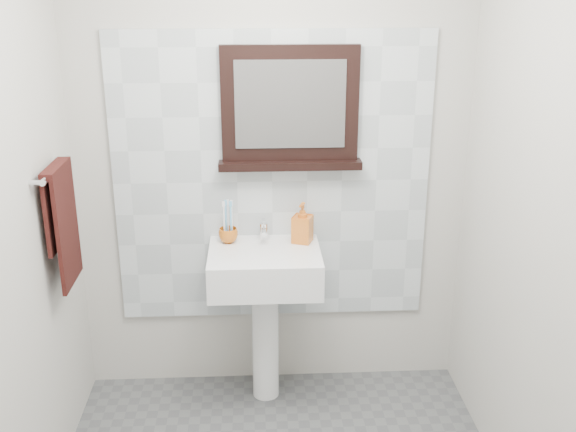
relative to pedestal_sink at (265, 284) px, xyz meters
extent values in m
cube|color=#B9B6B0|center=(0.05, 0.23, 0.57)|extent=(2.00, 0.01, 2.50)
cube|color=#B9B6B0|center=(1.05, -0.87, 0.57)|extent=(0.01, 2.20, 2.50)
cube|color=silver|center=(0.05, 0.21, 0.47)|extent=(1.60, 0.02, 1.50)
cylinder|color=white|center=(0.00, 0.05, -0.34)|extent=(0.14, 0.14, 0.68)
cube|color=white|center=(0.00, -0.01, 0.09)|extent=(0.55, 0.44, 0.18)
cylinder|color=silver|center=(0.00, -0.03, 0.17)|extent=(0.32, 0.32, 0.02)
cylinder|color=#4C4C4F|center=(0.00, -0.03, 0.18)|extent=(0.04, 0.04, 0.00)
cylinder|color=silver|center=(0.00, 0.14, 0.23)|extent=(0.04, 0.04, 0.09)
cylinder|color=silver|center=(0.00, 0.09, 0.25)|extent=(0.02, 0.10, 0.02)
cube|color=silver|center=(0.00, 0.15, 0.28)|extent=(0.02, 0.07, 0.01)
imported|color=#C15F16|center=(-0.18, 0.11, 0.22)|extent=(0.12, 0.12, 0.08)
cylinder|color=white|center=(-0.20, 0.10, 0.29)|extent=(0.01, 0.01, 0.19)
cube|color=white|center=(-0.20, 0.10, 0.39)|extent=(0.01, 0.01, 0.03)
cylinder|color=#67B9EB|center=(-0.16, 0.10, 0.29)|extent=(0.01, 0.01, 0.19)
cube|color=#67B9EB|center=(-0.16, 0.10, 0.39)|extent=(0.01, 0.01, 0.03)
cylinder|color=white|center=(-0.18, 0.13, 0.29)|extent=(0.01, 0.01, 0.19)
cube|color=white|center=(-0.18, 0.13, 0.39)|extent=(0.01, 0.01, 0.03)
cylinder|color=#67B9EB|center=(-0.19, 0.12, 0.29)|extent=(0.01, 0.01, 0.19)
cube|color=#67B9EB|center=(-0.19, 0.12, 0.39)|extent=(0.01, 0.01, 0.03)
cylinder|color=white|center=(-0.16, 0.12, 0.29)|extent=(0.01, 0.01, 0.19)
cube|color=white|center=(-0.16, 0.12, 0.39)|extent=(0.01, 0.01, 0.03)
imported|color=#C84317|center=(0.19, 0.10, 0.29)|extent=(0.12, 0.12, 0.21)
cube|color=black|center=(0.14, 0.19, 0.87)|extent=(0.67, 0.06, 0.56)
cube|color=#99999E|center=(0.14, 0.16, 0.87)|extent=(0.54, 0.01, 0.43)
cube|color=black|center=(0.14, 0.17, 0.57)|extent=(0.71, 0.11, 0.04)
cylinder|color=silver|center=(-0.90, -0.23, 0.67)|extent=(0.03, 0.40, 0.03)
cylinder|color=silver|center=(-0.93, -0.42, 0.67)|extent=(0.05, 0.02, 0.02)
cylinder|color=silver|center=(-0.93, -0.04, 0.67)|extent=(0.05, 0.02, 0.02)
cube|color=black|center=(-0.88, -0.23, 0.40)|extent=(0.02, 0.30, 0.52)
cube|color=black|center=(-0.92, -0.23, 0.49)|extent=(0.02, 0.30, 0.34)
cube|color=black|center=(-0.90, -0.23, 0.68)|extent=(0.06, 0.30, 0.03)
camera|label=1|loc=(-0.05, -3.07, 1.45)|focal=42.00mm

